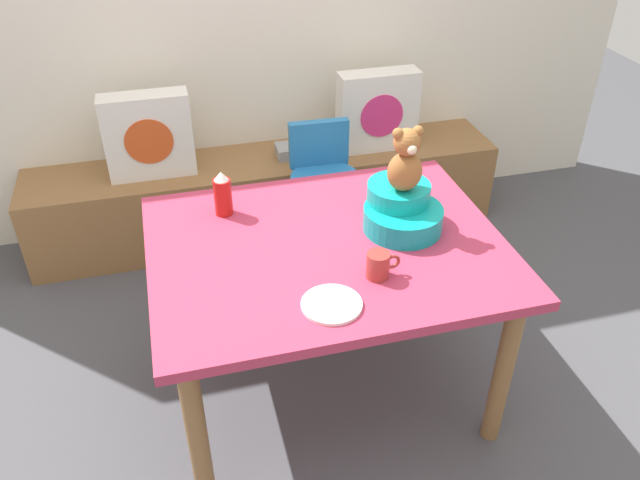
% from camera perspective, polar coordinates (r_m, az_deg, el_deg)
% --- Properties ---
extents(ground_plane, '(8.00, 8.00, 0.00)m').
position_cam_1_polar(ground_plane, '(2.83, 0.53, -12.70)').
color(ground_plane, '#4C4C51').
extents(window_bench, '(2.60, 0.44, 0.46)m').
position_cam_1_polar(window_bench, '(3.66, -4.69, 4.05)').
color(window_bench, olive).
rests_on(window_bench, ground_plane).
extents(pillow_floral_left, '(0.44, 0.15, 0.44)m').
position_cam_1_polar(pillow_floral_left, '(3.40, -15.08, 8.98)').
color(pillow_floral_left, white).
rests_on(pillow_floral_left, window_bench).
extents(pillow_floral_right, '(0.44, 0.15, 0.44)m').
position_cam_1_polar(pillow_floral_right, '(3.59, 5.16, 11.41)').
color(pillow_floral_right, white).
rests_on(pillow_floral_right, window_bench).
extents(book_stack, '(0.20, 0.14, 0.06)m').
position_cam_1_polar(book_stack, '(3.56, -2.30, 8.02)').
color(book_stack, gray).
rests_on(book_stack, window_bench).
extents(dining_table, '(1.30, 1.03, 0.74)m').
position_cam_1_polar(dining_table, '(2.40, 0.61, -2.21)').
color(dining_table, '#B73351').
rests_on(dining_table, ground_plane).
extents(highchair, '(0.34, 0.46, 0.79)m').
position_cam_1_polar(highchair, '(3.19, 0.38, 5.23)').
color(highchair, '#2672B2').
rests_on(highchair, ground_plane).
extents(infant_seat_teal, '(0.30, 0.33, 0.16)m').
position_cam_1_polar(infant_seat_teal, '(2.43, 7.29, 2.69)').
color(infant_seat_teal, '#0FA29E').
rests_on(infant_seat_teal, dining_table).
extents(teddy_bear, '(0.13, 0.12, 0.25)m').
position_cam_1_polar(teddy_bear, '(2.32, 7.66, 7.00)').
color(teddy_bear, '#9C6231').
rests_on(teddy_bear, infant_seat_teal).
extents(ketchup_bottle, '(0.07, 0.07, 0.18)m').
position_cam_1_polar(ketchup_bottle, '(2.50, -8.69, 4.07)').
color(ketchup_bottle, red).
rests_on(ketchup_bottle, dining_table).
extents(coffee_mug, '(0.12, 0.08, 0.09)m').
position_cam_1_polar(coffee_mug, '(2.17, 5.28, -2.23)').
color(coffee_mug, '#9E332D').
rests_on(coffee_mug, dining_table).
extents(dinner_plate_near, '(0.20, 0.20, 0.01)m').
position_cam_1_polar(dinner_plate_near, '(2.74, 7.35, 5.10)').
color(dinner_plate_near, white).
rests_on(dinner_plate_near, dining_table).
extents(dinner_plate_far, '(0.20, 0.20, 0.01)m').
position_cam_1_polar(dinner_plate_far, '(2.06, 1.05, -5.78)').
color(dinner_plate_far, white).
rests_on(dinner_plate_far, dining_table).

